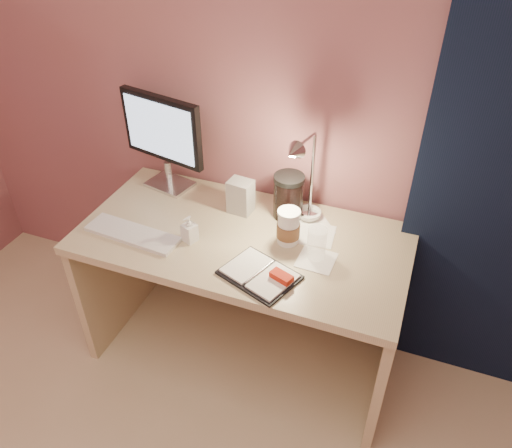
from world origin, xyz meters
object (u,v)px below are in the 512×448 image
(clear_cup, at_px, (317,243))
(desk_lamp, at_px, (312,174))
(desk, at_px, (249,265))
(bowl, at_px, (309,214))
(coffee_cup, at_px, (288,228))
(dark_jar, at_px, (288,198))
(keyboard, at_px, (133,234))
(product_box, at_px, (241,196))
(planner, at_px, (261,274))
(lotion_bottle, at_px, (189,229))
(monitor, at_px, (164,134))

(clear_cup, relative_size, desk_lamp, 0.32)
(desk, relative_size, bowl, 12.66)
(clear_cup, distance_m, bowl, 0.27)
(coffee_cup, xyz_separation_m, dark_jar, (-0.06, 0.18, 0.02))
(keyboard, distance_m, product_box, 0.50)
(planner, bearing_deg, desk, 140.38)
(dark_jar, bearing_deg, desk_lamp, -22.43)
(desk_lamp, bearing_deg, product_box, -167.07)
(planner, bearing_deg, clear_cup, 70.12)
(clear_cup, height_order, desk_lamp, desk_lamp)
(bowl, height_order, lotion_bottle, lotion_bottle)
(desk, relative_size, desk_lamp, 3.33)
(desk, distance_m, bowl, 0.37)
(planner, relative_size, desk_lamp, 0.79)
(lotion_bottle, bearing_deg, product_box, 67.09)
(desk, bearing_deg, keyboard, -151.48)
(bowl, height_order, product_box, product_box)
(desk, xyz_separation_m, clear_cup, (0.33, -0.09, 0.29))
(coffee_cup, distance_m, desk_lamp, 0.24)
(desk, distance_m, desk_lamp, 0.55)
(coffee_cup, bearing_deg, keyboard, -162.62)
(desk, bearing_deg, monitor, 160.48)
(bowl, bearing_deg, monitor, 178.68)
(planner, relative_size, dark_jar, 1.80)
(product_box, bearing_deg, desk, -45.05)
(clear_cup, distance_m, product_box, 0.44)
(coffee_cup, height_order, clear_cup, coffee_cup)
(desk, relative_size, dark_jar, 7.59)
(dark_jar, relative_size, product_box, 1.18)
(product_box, bearing_deg, dark_jar, 17.27)
(dark_jar, height_order, desk_lamp, desk_lamp)
(keyboard, height_order, planner, planner)
(lotion_bottle, bearing_deg, planner, -16.09)
(desk, relative_size, monitor, 3.03)
(monitor, xyz_separation_m, desk_lamp, (0.72, -0.08, -0.01))
(monitor, distance_m, planner, 0.83)
(bowl, height_order, desk_lamp, desk_lamp)
(clear_cup, distance_m, dark_jar, 0.30)
(coffee_cup, height_order, bowl, coffee_cup)
(desk_lamp, bearing_deg, keyboard, -140.50)
(coffee_cup, bearing_deg, clear_cup, -19.89)
(desk, bearing_deg, planner, -59.98)
(desk_lamp, bearing_deg, lotion_bottle, -134.46)
(desk, distance_m, product_box, 0.33)
(desk, distance_m, keyboard, 0.55)
(desk, height_order, product_box, product_box)
(coffee_cup, distance_m, clear_cup, 0.14)
(monitor, distance_m, keyboard, 0.49)
(monitor, bearing_deg, planner, -22.72)
(keyboard, height_order, lotion_bottle, lotion_bottle)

